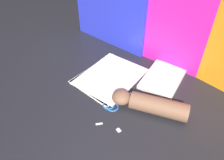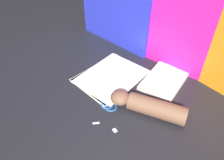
% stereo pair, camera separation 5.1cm
% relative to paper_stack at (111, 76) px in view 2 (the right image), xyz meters
% --- Properties ---
extents(ground_plane, '(6.00, 6.00, 0.00)m').
position_rel_paper_stack_xyz_m(ground_plane, '(0.08, -0.07, -0.00)').
color(ground_plane, black).
extents(backdrop_panel_center, '(0.77, 0.03, 0.54)m').
position_rel_paper_stack_xyz_m(backdrop_panel_center, '(0.07, 0.29, 0.27)').
color(backdrop_panel_center, '#D81E9E').
rests_on(backdrop_panel_center, ground_plane).
extents(backdrop_panel_right, '(0.85, 0.17, 0.50)m').
position_rel_paper_stack_xyz_m(backdrop_panel_right, '(0.35, 0.29, 0.25)').
color(backdrop_panel_right, orange).
rests_on(backdrop_panel_right, ground_plane).
extents(paper_stack, '(0.31, 0.38, 0.01)m').
position_rel_paper_stack_xyz_m(paper_stack, '(0.00, 0.00, 0.00)').
color(paper_stack, white).
rests_on(paper_stack, ground_plane).
extents(book_closed, '(0.20, 0.28, 0.02)m').
position_rel_paper_stack_xyz_m(book_closed, '(0.24, 0.15, 0.01)').
color(book_closed, silver).
rests_on(book_closed, ground_plane).
extents(scissors, '(0.10, 0.17, 0.01)m').
position_rel_paper_stack_xyz_m(scissors, '(0.13, -0.15, -0.00)').
color(scissors, silver).
rests_on(scissors, ground_plane).
extents(hand_forearm, '(0.36, 0.18, 0.08)m').
position_rel_paper_stack_xyz_m(hand_forearm, '(0.29, -0.09, 0.04)').
color(hand_forearm, brown).
rests_on(hand_forearm, ground_plane).
extents(paper_scrap_near, '(0.03, 0.03, 0.00)m').
position_rel_paper_stack_xyz_m(paper_scrap_near, '(0.15, -0.28, -0.00)').
color(paper_scrap_near, white).
rests_on(paper_scrap_near, ground_plane).
extents(paper_scrap_mid, '(0.03, 0.02, 0.00)m').
position_rel_paper_stack_xyz_m(paper_scrap_mid, '(0.24, -0.26, -0.00)').
color(paper_scrap_mid, white).
rests_on(paper_scrap_mid, ground_plane).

